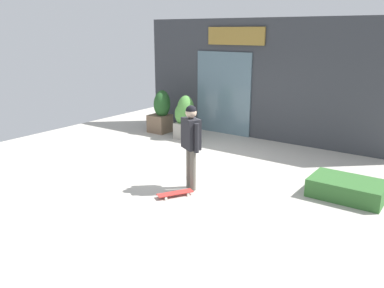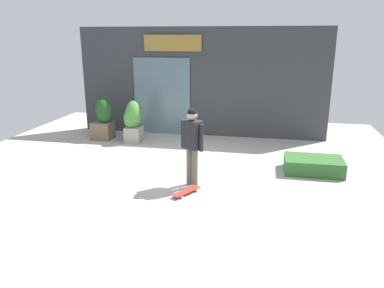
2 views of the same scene
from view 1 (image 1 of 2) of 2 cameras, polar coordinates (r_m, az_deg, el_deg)
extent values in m
plane|color=#B2ADA3|center=(9.51, 0.78, -3.41)|extent=(12.00, 12.00, 0.00)
cube|color=#383A3F|center=(12.00, 10.21, 8.98)|extent=(8.15, 0.25, 3.50)
cube|color=slate|center=(12.54, 4.49, 7.23)|extent=(1.91, 0.06, 2.53)
cube|color=olive|center=(12.18, 6.26, 15.09)|extent=(1.88, 0.05, 0.51)
cylinder|color=#666056|center=(8.07, 0.11, -3.73)|extent=(0.13, 0.13, 0.87)
cylinder|color=#666056|center=(8.21, -0.38, -3.39)|extent=(0.13, 0.13, 0.87)
cube|color=#232328|center=(7.92, -0.14, 1.50)|extent=(0.49, 0.43, 0.61)
cylinder|color=#232328|center=(7.71, 0.67, 0.83)|extent=(0.09, 0.09, 0.58)
cylinder|color=#232328|center=(8.16, -0.91, 1.67)|extent=(0.09, 0.09, 0.58)
sphere|color=beige|center=(7.83, -0.14, 4.51)|extent=(0.22, 0.22, 0.22)
sphere|color=black|center=(7.82, -0.14, 4.79)|extent=(0.21, 0.21, 0.21)
cube|color=red|center=(7.91, -2.41, -7.00)|extent=(0.52, 0.72, 0.02)
cylinder|color=silver|center=(7.76, -3.73, -7.81)|extent=(0.05, 0.06, 0.05)
cylinder|color=silver|center=(7.94, -4.24, -7.27)|extent=(0.05, 0.06, 0.05)
cylinder|color=silver|center=(7.92, -0.56, -7.27)|extent=(0.05, 0.06, 0.05)
cylinder|color=silver|center=(8.09, -1.13, -6.76)|extent=(0.05, 0.06, 0.05)
cube|color=gray|center=(12.04, -1.03, 1.94)|extent=(0.48, 0.55, 0.48)
ellipsoid|color=#4C8C3D|center=(11.95, -1.51, 4.32)|extent=(0.41, 0.41, 0.63)
ellipsoid|color=#4C8C3D|center=(11.96, -0.92, 4.85)|extent=(0.49, 0.57, 0.88)
cube|color=brown|center=(12.84, -4.60, 2.95)|extent=(0.62, 0.60, 0.56)
ellipsoid|color=#235123|center=(12.67, -4.32, 5.64)|extent=(0.51, 0.53, 0.80)
ellipsoid|color=#235123|center=(12.78, -4.27, 5.80)|extent=(0.50, 0.54, 0.84)
cube|color=#33662D|center=(8.38, 21.26, -5.95)|extent=(1.38, 0.90, 0.36)
camera|label=2|loc=(3.26, -81.11, 3.74)|focal=35.22mm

